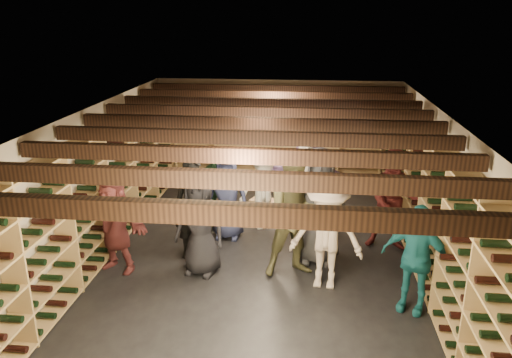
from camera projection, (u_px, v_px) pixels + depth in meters
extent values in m
plane|color=black|center=(259.00, 260.00, 8.12)|extent=(8.00, 8.00, 0.00)
cube|color=tan|center=(277.00, 132.00, 11.51)|extent=(5.50, 0.02, 2.40)
cube|color=tan|center=(89.00, 184.00, 8.02)|extent=(0.02, 8.00, 2.40)
cube|color=tan|center=(442.00, 197.00, 7.46)|extent=(0.02, 8.00, 2.40)
cube|color=beige|center=(259.00, 114.00, 7.36)|extent=(5.50, 8.00, 0.01)
cube|color=black|center=(216.00, 213.00, 4.10)|extent=(5.40, 0.12, 0.18)
cube|color=black|center=(232.00, 180.00, 4.93)|extent=(5.40, 0.12, 0.18)
cube|color=black|center=(244.00, 156.00, 5.75)|extent=(5.40, 0.12, 0.18)
cube|color=black|center=(253.00, 138.00, 6.58)|extent=(5.40, 0.12, 0.18)
cube|color=black|center=(259.00, 124.00, 7.40)|extent=(5.40, 0.12, 0.18)
cube|color=black|center=(265.00, 112.00, 8.23)|extent=(5.40, 0.12, 0.18)
cube|color=black|center=(269.00, 103.00, 9.05)|extent=(5.40, 0.12, 0.18)
cube|color=black|center=(273.00, 96.00, 9.88)|extent=(5.40, 0.12, 0.18)
cube|color=black|center=(276.00, 89.00, 10.70)|extent=(5.40, 0.12, 0.18)
cube|color=tan|center=(101.00, 192.00, 8.04)|extent=(0.32, 7.50, 2.15)
cube|color=tan|center=(429.00, 205.00, 7.52)|extent=(0.32, 7.50, 2.15)
cube|color=tan|center=(276.00, 139.00, 11.39)|extent=(4.70, 0.30, 2.15)
cube|color=tan|center=(298.00, 225.00, 9.26)|extent=(0.58, 0.47, 0.17)
cube|color=tan|center=(299.00, 216.00, 9.20)|extent=(0.58, 0.47, 0.17)
cube|color=tan|center=(299.00, 208.00, 9.15)|extent=(0.58, 0.47, 0.17)
cube|color=tan|center=(299.00, 199.00, 9.10)|extent=(0.58, 0.47, 0.17)
cube|color=tan|center=(264.00, 212.00, 9.85)|extent=(0.58, 0.49, 0.17)
cube|color=tan|center=(264.00, 204.00, 9.79)|extent=(0.58, 0.49, 0.17)
cube|color=tan|center=(276.00, 217.00, 9.62)|extent=(0.58, 0.46, 0.17)
imported|color=black|center=(200.00, 224.00, 7.49)|extent=(0.88, 0.67, 1.61)
imported|color=black|center=(194.00, 208.00, 7.98)|extent=(0.66, 0.47, 1.70)
imported|color=brown|center=(296.00, 216.00, 7.41)|extent=(1.10, 0.96, 1.90)
imported|color=#C3AD9B|center=(326.00, 235.00, 7.11)|extent=(1.13, 0.75, 1.63)
imported|color=#196873|center=(415.00, 258.00, 6.55)|extent=(0.97, 0.71, 1.52)
imported|color=maroon|center=(115.00, 224.00, 7.60)|extent=(1.48, 0.90, 1.52)
imported|color=#252B4D|center=(227.00, 197.00, 8.72)|extent=(0.76, 0.51, 1.52)
imported|color=gray|center=(306.00, 195.00, 8.48)|extent=(0.68, 0.49, 1.75)
imported|color=#4B1616|center=(394.00, 200.00, 8.27)|extent=(0.90, 0.73, 1.74)
imported|color=beige|center=(264.00, 190.00, 9.11)|extent=(1.10, 0.87, 1.50)
imported|color=#284F31|center=(216.00, 188.00, 9.20)|extent=(0.95, 0.58, 1.50)
imported|color=#7C5D98|center=(309.00, 181.00, 8.97)|extent=(1.84, 1.08, 1.89)
imported|color=#2E2D32|center=(319.00, 206.00, 7.80)|extent=(0.93, 0.61, 1.90)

